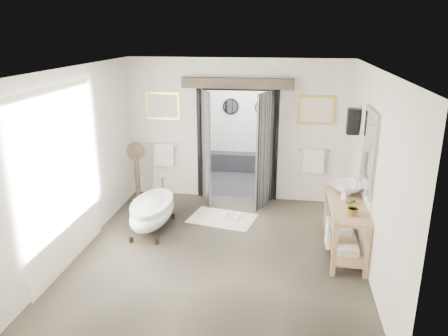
{
  "coord_description": "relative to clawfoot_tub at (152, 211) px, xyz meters",
  "views": [
    {
      "loc": [
        0.99,
        -6.16,
        3.44
      ],
      "look_at": [
        0.0,
        0.6,
        1.25
      ],
      "focal_mm": 35.0,
      "sensor_mm": 36.0,
      "label": 1
    }
  ],
  "objects": [
    {
      "name": "room_shell",
      "position": [
        1.26,
        -0.82,
        1.5
      ],
      "size": [
        4.52,
        5.02,
        2.91
      ],
      "color": "silver",
      "rests_on": "ground_plane"
    },
    {
      "name": "slippers",
      "position": [
        1.3,
        0.68,
        -0.32
      ],
      "size": [
        0.37,
        0.28,
        0.05
      ],
      "color": "#EFE8CD",
      "rests_on": "rug"
    },
    {
      "name": "plant",
      "position": [
        3.3,
        -0.83,
        0.63
      ],
      "size": [
        0.29,
        0.27,
        0.28
      ],
      "primitive_type": "imported",
      "rotation": [
        0.0,
        0.0,
        -0.24
      ],
      "color": "gray",
      "rests_on": "vanity"
    },
    {
      "name": "soap_bottle_a",
      "position": [
        3.23,
        -0.22,
        0.58
      ],
      "size": [
        0.1,
        0.1,
        0.17
      ],
      "primitive_type": "imported",
      "rotation": [
        0.0,
        0.0,
        -0.41
      ],
      "color": "gray",
      "rests_on": "vanity"
    },
    {
      "name": "shower_room",
      "position": [
        1.3,
        3.29,
        0.54
      ],
      "size": [
        2.22,
        2.01,
        2.51
      ],
      "color": "#27272D",
      "rests_on": "ground_plane"
    },
    {
      "name": "vanity",
      "position": [
        3.25,
        -0.38,
        0.14
      ],
      "size": [
        0.57,
        1.6,
        0.85
      ],
      "color": "#AD7D54",
      "rests_on": "ground_plane"
    },
    {
      "name": "back_wall_dressing",
      "position": [
        1.3,
        1.61,
        1.2
      ],
      "size": [
        3.82,
        0.78,
        2.52
      ],
      "color": "black",
      "rests_on": "ground_plane"
    },
    {
      "name": "clawfoot_tub",
      "position": [
        0.0,
        0.0,
        0.0
      ],
      "size": [
        0.68,
        1.51,
        0.74
      ],
      "color": "#3E2B1A",
      "rests_on": "ground_plane"
    },
    {
      "name": "ground_plane",
      "position": [
        1.3,
        -0.7,
        -0.36
      ],
      "size": [
        5.0,
        5.0,
        0.0
      ],
      "primitive_type": "plane",
      "color": "brown"
    },
    {
      "name": "pedestal_mirror",
      "position": [
        -0.69,
        1.22,
        0.19
      ],
      "size": [
        0.38,
        0.25,
        1.28
      ],
      "color": "brown",
      "rests_on": "ground_plane"
    },
    {
      "name": "basin",
      "position": [
        3.32,
        0.05,
        0.58
      ],
      "size": [
        0.65,
        0.65,
        0.19
      ],
      "primitive_type": "imported",
      "rotation": [
        0.0,
        0.0,
        0.2
      ],
      "color": "white",
      "rests_on": "vanity"
    },
    {
      "name": "rug",
      "position": [
        1.16,
        0.64,
        -0.35
      ],
      "size": [
        1.34,
        1.03,
        0.01
      ],
      "primitive_type": "cube",
      "rotation": [
        0.0,
        0.0,
        -0.2
      ],
      "color": "beige",
      "rests_on": "ground_plane"
    },
    {
      "name": "soap_bottle_b",
      "position": [
        3.27,
        0.36,
        0.57
      ],
      "size": [
        0.14,
        0.14,
        0.16
      ],
      "primitive_type": "imported",
      "rotation": [
        0.0,
        0.0,
        0.07
      ],
      "color": "gray",
      "rests_on": "vanity"
    }
  ]
}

